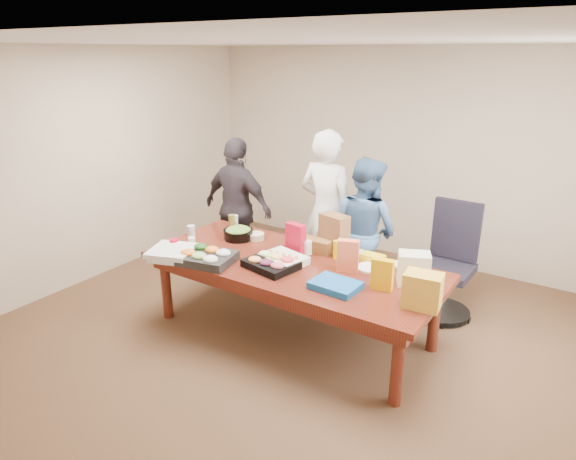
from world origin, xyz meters
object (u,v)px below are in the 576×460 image
Objects in this scene: office_chair at (446,265)px; salad_bowl at (238,234)px; person_center at (327,213)px; sheet_cake at (284,259)px; conference_table at (292,298)px; person_right at (364,232)px.

office_chair is 3.68× the size of salad_bowl.
person_center reaches higher than sheet_cake.
office_chair is 2.17m from salad_bowl.
conference_table is at bearing 44.84° from sheet_cake.
office_chair is at bearing 57.99° from sheet_cake.
person_right is at bearing -169.29° from office_chair.
salad_bowl is at bearing 56.54° from person_center.
office_chair is at bearing -155.15° from person_right.
salad_bowl is at bearing 173.77° from sheet_cake.
salad_bowl is (-1.95, -0.92, 0.23)m from office_chair.
person_center is at bearing 101.72° from conference_table.
office_chair is (1.13, 1.14, 0.20)m from conference_table.
salad_bowl is at bearing 52.31° from person_right.
conference_table is 1.51× the size of person_center.
person_right is at bearing 36.02° from salad_bowl.
person_center reaches higher than person_right.
person_center is 4.54× the size of sheet_cake.
sheet_cake is (-0.07, -0.04, 0.41)m from conference_table.
sheet_cake reaches higher than conference_table.
person_right reaches higher than office_chair.
person_center is (-0.21, 1.04, 0.55)m from conference_table.
person_center is 1.15× the size of person_right.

